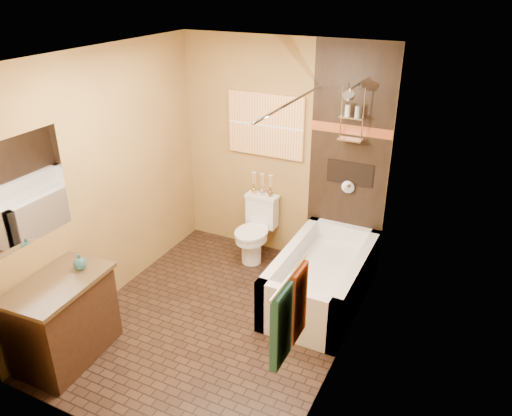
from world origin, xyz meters
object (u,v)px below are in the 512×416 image
Objects in this scene: toilet at (256,229)px; vanity at (64,319)px; sunset_painting at (266,125)px; bathtub at (322,282)px.

vanity is at bearing -107.69° from toilet.
bathtub is (0.98, -0.73, -1.33)m from sunset_painting.
sunset_painting reaches higher than vanity.
toilet is (0.00, -0.25, -1.17)m from sunset_painting.
bathtub is at bearing 41.83° from vanity.
toilet is 2.34m from vanity.
vanity is at bearing -134.58° from bathtub.
sunset_painting is 1.80m from bathtub.
bathtub is at bearing -24.94° from toilet.
sunset_painting is 1.21× the size of toilet.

